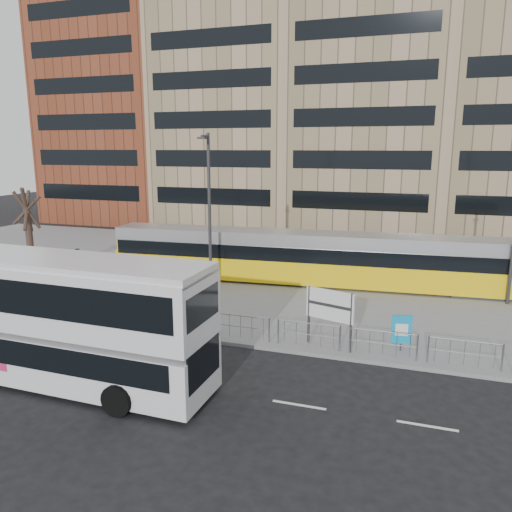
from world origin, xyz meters
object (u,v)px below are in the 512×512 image
(station_sign, at_px, (330,308))
(traffic_light_west, at_px, (78,270))
(double_decker_bus, at_px, (55,316))
(lamp_post_west, at_px, (209,207))
(ad_panel, at_px, (402,330))
(tram, at_px, (325,259))
(bare_tree, at_px, (24,185))
(pedestrian, at_px, (139,263))

(station_sign, xyz_separation_m, traffic_light_west, (-13.20, 1.22, 0.27))
(double_decker_bus, relative_size, lamp_post_west, 1.30)
(ad_panel, relative_size, traffic_light_west, 0.49)
(station_sign, bearing_deg, tram, 118.66)
(station_sign, bearing_deg, traffic_light_west, -168.36)
(double_decker_bus, bearing_deg, traffic_light_west, 123.62)
(lamp_post_west, bearing_deg, double_decker_bus, -92.64)
(ad_panel, bearing_deg, lamp_post_west, 139.50)
(ad_panel, distance_m, bare_tree, 24.35)
(traffic_light_west, xyz_separation_m, bare_tree, (-7.21, 4.56, 3.82))
(double_decker_bus, relative_size, ad_panel, 7.65)
(tram, distance_m, bare_tree, 19.27)
(ad_panel, xyz_separation_m, pedestrian, (-16.59, 7.24, -0.02))
(lamp_post_west, distance_m, bare_tree, 12.32)
(tram, relative_size, traffic_light_west, 8.61)
(double_decker_bus, xyz_separation_m, ad_panel, (11.57, 6.38, -1.46))
(bare_tree, bearing_deg, tram, 11.82)
(traffic_light_west, bearing_deg, station_sign, -0.25)
(lamp_post_west, bearing_deg, ad_panel, -28.21)
(ad_panel, xyz_separation_m, traffic_light_west, (-16.06, 0.67, 1.09))
(ad_panel, bearing_deg, bare_tree, 155.06)
(double_decker_bus, distance_m, tram, 16.87)
(double_decker_bus, distance_m, station_sign, 10.50)
(traffic_light_west, bearing_deg, pedestrian, 99.57)
(double_decker_bus, xyz_separation_m, traffic_light_west, (-4.49, 7.05, -0.37))
(tram, distance_m, lamp_post_west, 7.64)
(tram, height_order, bare_tree, bare_tree)
(traffic_light_west, bearing_deg, ad_panel, 2.64)
(tram, height_order, pedestrian, tram)
(tram, xyz_separation_m, ad_panel, (4.87, -9.08, -0.69))
(ad_panel, height_order, bare_tree, bare_tree)
(double_decker_bus, height_order, bare_tree, bare_tree)
(tram, distance_m, traffic_light_west, 14.01)
(double_decker_bus, height_order, traffic_light_west, double_decker_bus)
(bare_tree, bearing_deg, station_sign, -15.79)
(pedestrian, bearing_deg, bare_tree, 120.75)
(ad_panel, bearing_deg, pedestrian, 144.11)
(ad_panel, relative_size, lamp_post_west, 0.17)
(double_decker_bus, relative_size, tram, 0.43)
(station_sign, relative_size, pedestrian, 1.42)
(double_decker_bus, bearing_deg, lamp_post_west, 88.49)
(pedestrian, distance_m, traffic_light_west, 6.69)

